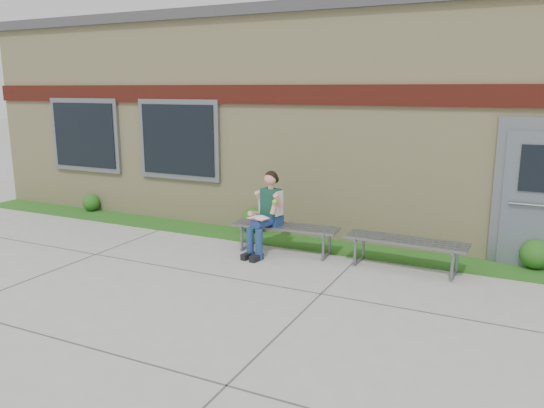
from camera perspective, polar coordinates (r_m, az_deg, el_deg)
The scene contains 9 objects.
ground at distance 7.24m, azimuth -3.68°, elevation -9.69°, with size 80.00×80.00×0.00m, color #9E9E99.
grass_strip at distance 9.46m, azimuth 4.09°, elevation -4.29°, with size 16.00×0.80×0.02m, color #155117.
school_building at distance 12.29m, azimuth 10.17°, elevation 9.31°, with size 16.20×6.22×4.20m.
bench_left at distance 8.90m, azimuth 1.46°, elevation -2.99°, with size 1.82×0.63×0.46m.
bench_right at distance 8.32m, azimuth 14.16°, elevation -4.44°, with size 1.84×0.58×0.47m.
girl at distance 8.74m, azimuth -0.63°, elevation -0.82°, with size 0.50×0.86×1.38m.
shrub_west at distance 12.54m, azimuth -18.87°, elevation 0.15°, with size 0.38×0.38×0.38m, color #155117.
shrub_mid at distance 10.12m, azimuth -2.06°, elevation -1.74°, with size 0.46×0.46×0.46m, color #155117.
shrub_east at distance 9.03m, azimuth 26.48°, elevation -4.84°, with size 0.45×0.45×0.45m, color #155117.
Camera 1 is at (3.32, -5.83, 2.71)m, focal length 35.00 mm.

